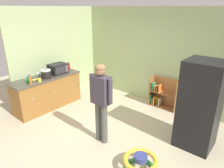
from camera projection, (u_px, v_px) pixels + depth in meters
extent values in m
plane|color=beige|center=(105.00, 137.00, 4.43)|extent=(12.00, 12.00, 0.00)
cube|color=#A4BA80|center=(160.00, 58.00, 5.63)|extent=(5.20, 0.06, 2.70)
cube|color=#A3B67E|center=(57.00, 54.00, 6.09)|extent=(0.06, 2.99, 2.70)
cube|color=brown|center=(48.00, 93.00, 5.64)|extent=(0.60, 1.86, 0.86)
cube|color=#4A453B|center=(46.00, 78.00, 5.48)|extent=(0.64, 1.90, 0.04)
sphere|color=silver|center=(33.00, 99.00, 4.96)|extent=(0.04, 0.04, 0.04)
sphere|color=silver|center=(54.00, 91.00, 5.41)|extent=(0.04, 0.04, 0.04)
sphere|color=silver|center=(72.00, 85.00, 5.86)|extent=(0.04, 0.04, 0.04)
cube|color=black|center=(200.00, 105.00, 3.90)|extent=(0.70, 0.68, 1.78)
cylinder|color=silver|center=(179.00, 99.00, 3.96)|extent=(0.02, 0.02, 0.50)
cube|color=#333333|center=(184.00, 82.00, 3.97)|extent=(0.01, 0.67, 0.01)
cube|color=#976136|center=(151.00, 90.00, 5.84)|extent=(0.02, 0.28, 0.85)
cube|color=#976136|center=(177.00, 97.00, 5.38)|extent=(0.02, 0.28, 0.85)
cube|color=#9F6537|center=(166.00, 92.00, 5.70)|extent=(0.80, 0.02, 0.85)
cube|color=#976136|center=(162.00, 106.00, 5.75)|extent=(0.76, 0.24, 0.02)
cube|color=#976136|center=(164.00, 93.00, 5.60)|extent=(0.76, 0.24, 0.02)
cube|color=#26864E|center=(151.00, 99.00, 5.89)|extent=(0.03, 0.17, 0.26)
cube|color=brown|center=(152.00, 86.00, 5.75)|extent=(0.03, 0.17, 0.24)
cube|color=brown|center=(153.00, 101.00, 5.86)|extent=(0.03, 0.17, 0.18)
cube|color=#339149|center=(154.00, 87.00, 5.72)|extent=(0.02, 0.17, 0.23)
cube|color=orange|center=(155.00, 100.00, 5.82)|extent=(0.03, 0.17, 0.25)
cube|color=orange|center=(156.00, 88.00, 5.69)|extent=(0.03, 0.17, 0.17)
cube|color=gold|center=(157.00, 101.00, 5.77)|extent=(0.02, 0.17, 0.26)
cube|color=brown|center=(158.00, 88.00, 5.65)|extent=(0.03, 0.17, 0.19)
cube|color=gold|center=(157.00, 101.00, 5.78)|extent=(0.02, 0.17, 0.22)
cube|color=orange|center=(160.00, 88.00, 5.61)|extent=(0.02, 0.17, 0.23)
cube|color=beige|center=(160.00, 102.00, 5.73)|extent=(0.03, 0.17, 0.23)
cylinder|color=#50514A|center=(99.00, 121.00, 4.21)|extent=(0.13, 0.13, 0.88)
cylinder|color=#50514A|center=(104.00, 124.00, 4.12)|extent=(0.13, 0.13, 0.88)
cube|color=#3E3743|center=(101.00, 90.00, 3.91)|extent=(0.38, 0.22, 0.57)
cylinder|color=#3E3743|center=(92.00, 86.00, 4.04)|extent=(0.09, 0.09, 0.49)
cylinder|color=#3E3743|center=(110.00, 92.00, 3.75)|extent=(0.09, 0.09, 0.49)
sphere|color=#95694C|center=(100.00, 71.00, 3.77)|extent=(0.20, 0.20, 0.20)
ellipsoid|color=brown|center=(100.00, 68.00, 3.75)|extent=(0.21, 0.21, 0.13)
torus|color=yellow|center=(140.00, 160.00, 3.45)|extent=(0.60, 0.60, 0.08)
cylinder|color=#343E85|center=(141.00, 158.00, 3.43)|extent=(0.23, 0.23, 0.10)
cylinder|color=silver|center=(141.00, 156.00, 3.68)|extent=(0.02, 0.02, 0.18)
cylinder|color=silver|center=(129.00, 168.00, 3.41)|extent=(0.02, 0.02, 0.18)
cube|color=black|center=(58.00, 69.00, 5.71)|extent=(0.36, 0.48, 0.28)
cube|color=#2D2D33|center=(61.00, 70.00, 5.57)|extent=(0.01, 0.31, 0.20)
cube|color=#515156|center=(67.00, 69.00, 5.73)|extent=(0.01, 0.10, 0.20)
cylinder|color=black|center=(46.00, 74.00, 5.36)|extent=(0.26, 0.26, 0.20)
cylinder|color=silver|center=(46.00, 70.00, 5.32)|extent=(0.27, 0.27, 0.02)
sphere|color=black|center=(46.00, 70.00, 5.31)|extent=(0.03, 0.03, 0.03)
ellipsoid|color=yellow|center=(35.00, 80.00, 5.18)|extent=(0.09, 0.16, 0.04)
ellipsoid|color=yellow|center=(35.00, 80.00, 5.17)|extent=(0.04, 0.15, 0.04)
ellipsoid|color=yellow|center=(35.00, 80.00, 5.16)|extent=(0.09, 0.16, 0.04)
cylinder|color=#9E661E|center=(30.00, 81.00, 4.91)|extent=(0.07, 0.07, 0.18)
cylinder|color=#9E661E|center=(30.00, 76.00, 4.87)|extent=(0.03, 0.03, 0.05)
cylinder|color=black|center=(29.00, 75.00, 4.86)|extent=(0.04, 0.03, 0.02)
cylinder|color=red|center=(69.00, 67.00, 6.04)|extent=(0.07, 0.07, 0.18)
cylinder|color=red|center=(69.00, 63.00, 6.00)|extent=(0.03, 0.03, 0.05)
cylinder|color=black|center=(69.00, 62.00, 5.98)|extent=(0.04, 0.03, 0.02)
cylinder|color=yellow|center=(39.00, 80.00, 5.08)|extent=(0.08, 0.08, 0.09)
cylinder|color=blue|center=(29.00, 78.00, 5.24)|extent=(0.08, 0.08, 0.09)
cylinder|color=white|center=(38.00, 75.00, 5.49)|extent=(0.08, 0.08, 0.09)
cylinder|color=green|center=(27.00, 81.00, 5.03)|extent=(0.08, 0.08, 0.09)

